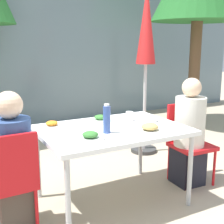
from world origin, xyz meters
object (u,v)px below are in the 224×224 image
object	(u,v)px
person_right	(189,135)
salad_bowl	(148,119)
closed_umbrella	(146,37)
bottle	(107,119)
drinking_cup	(129,116)
chair_right	(188,137)
person_left	(13,166)
chair_left	(9,177)

from	to	relation	value
person_right	salad_bowl	size ratio (longest dim) A/B	6.55
closed_umbrella	bottle	world-z (taller)	closed_umbrella
person_right	salad_bowl	xyz separation A→B (m)	(-0.47, 0.08, 0.21)
person_right	drinking_cup	bearing A→B (deg)	-16.31
chair_right	person_left	bearing A→B (deg)	4.76
chair_right	person_right	distance (m)	0.11
chair_left	person_right	size ratio (longest dim) A/B	0.74
salad_bowl	person_left	bearing A→B (deg)	-176.77
person_left	chair_right	size ratio (longest dim) A/B	1.34
person_right	salad_bowl	distance (m)	0.53
bottle	drinking_cup	distance (m)	0.51
bottle	salad_bowl	world-z (taller)	bottle
chair_left	closed_umbrella	xyz separation A→B (m)	(2.02, 1.15, 1.07)
person_right	chair_right	bearing A→B (deg)	-121.86
drinking_cup	person_left	bearing A→B (deg)	-170.38
chair_left	chair_right	bearing A→B (deg)	2.44
chair_left	drinking_cup	bearing A→B (deg)	10.77
person_left	chair_right	bearing A→B (deg)	0.04
closed_umbrella	chair_right	bearing A→B (deg)	-96.20
person_left	person_right	size ratio (longest dim) A/B	0.99
person_left	person_right	xyz separation A→B (m)	(1.81, -0.01, -0.00)
closed_umbrella	drinking_cup	size ratio (longest dim) A/B	25.01
person_right	bottle	bearing A→B (deg)	7.09
chair_right	salad_bowl	distance (m)	0.59
person_left	drinking_cup	distance (m)	1.24
person_right	chair_left	bearing A→B (deg)	4.89
bottle	salad_bowl	distance (m)	0.58
drinking_cup	person_right	bearing A→B (deg)	-18.89
person_left	closed_umbrella	xyz separation A→B (m)	(1.98, 1.07, 1.02)
chair_left	salad_bowl	xyz separation A→B (m)	(1.39, 0.16, 0.26)
person_left	closed_umbrella	world-z (taller)	closed_umbrella
chair_left	person_left	xyz separation A→B (m)	(0.05, 0.08, 0.05)
bottle	person_right	bearing A→B (deg)	4.51
drinking_cup	closed_umbrella	bearing A→B (deg)	48.03
salad_bowl	person_right	bearing A→B (deg)	-9.86
person_left	salad_bowl	xyz separation A→B (m)	(1.34, 0.08, 0.21)
bottle	drinking_cup	world-z (taller)	bottle
chair_right	salad_bowl	xyz separation A→B (m)	(-0.53, 0.00, 0.26)
person_left	bottle	distance (m)	0.85
salad_bowl	chair_left	bearing A→B (deg)	-173.51
chair_left	chair_right	world-z (taller)	same
chair_right	person_right	xyz separation A→B (m)	(-0.05, -0.08, 0.05)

